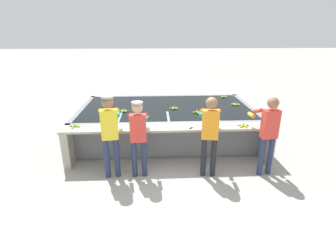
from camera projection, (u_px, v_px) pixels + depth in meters
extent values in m
plane|color=#A3A099|center=(170.00, 168.00, 5.79)|extent=(80.00, 80.00, 0.00)
cube|color=gray|center=(167.00, 135.00, 7.47)|extent=(4.68, 2.72, 0.06)
cube|color=gray|center=(169.00, 140.00, 6.11)|extent=(4.68, 0.12, 0.88)
cube|color=gray|center=(165.00, 109.00, 8.55)|extent=(4.68, 0.12, 0.88)
cube|color=gray|center=(84.00, 123.00, 7.22)|extent=(0.12, 2.72, 0.88)
cube|color=gray|center=(247.00, 121.00, 7.44)|extent=(0.12, 2.72, 0.88)
cube|color=black|center=(167.00, 121.00, 7.32)|extent=(4.44, 2.48, 0.81)
cube|color=gray|center=(121.00, 134.00, 6.49)|extent=(0.06, 0.80, 0.88)
cube|color=gray|center=(168.00, 133.00, 6.54)|extent=(0.06, 0.80, 0.88)
cube|color=gray|center=(214.00, 132.00, 6.60)|extent=(0.06, 0.80, 0.88)
cube|color=#A8A393|center=(170.00, 128.00, 5.70)|extent=(4.68, 0.45, 0.05)
cube|color=#A8A393|center=(68.00, 148.00, 5.75)|extent=(0.16, 0.41, 0.83)
cube|color=#A8A393|center=(268.00, 144.00, 5.96)|extent=(0.16, 0.41, 0.83)
cylinder|color=navy|center=(107.00, 158.00, 5.28)|extent=(0.11, 0.11, 0.84)
cylinder|color=navy|center=(117.00, 158.00, 5.32)|extent=(0.11, 0.11, 0.84)
cube|color=yellow|center=(109.00, 125.00, 5.05)|extent=(0.34, 0.21, 0.60)
sphere|color=#896042|center=(107.00, 102.00, 4.90)|extent=(0.23, 0.23, 0.23)
cylinder|color=#9E9E99|center=(107.00, 97.00, 4.86)|extent=(0.24, 0.24, 0.04)
cylinder|color=yellow|center=(101.00, 111.00, 5.19)|extent=(0.11, 0.32, 0.18)
cylinder|color=#1EA3AD|center=(102.00, 115.00, 5.47)|extent=(0.11, 0.21, 0.08)
cylinder|color=yellow|center=(117.00, 110.00, 5.23)|extent=(0.11, 0.32, 0.18)
cylinder|color=#1EA3AD|center=(118.00, 114.00, 5.52)|extent=(0.11, 0.21, 0.08)
cylinder|color=navy|center=(134.00, 159.00, 5.33)|extent=(0.11, 0.11, 0.78)
cylinder|color=navy|center=(144.00, 159.00, 5.35)|extent=(0.11, 0.11, 0.78)
cube|color=#DB3D33|center=(138.00, 128.00, 5.11)|extent=(0.33, 0.18, 0.55)
sphere|color=tan|center=(137.00, 108.00, 4.96)|extent=(0.21, 0.21, 0.21)
cylinder|color=#9E9E99|center=(137.00, 103.00, 4.93)|extent=(0.22, 0.22, 0.04)
cylinder|color=#DB3D33|center=(130.00, 115.00, 5.26)|extent=(0.09, 0.31, 0.18)
cylinder|color=teal|center=(131.00, 119.00, 5.55)|extent=(0.09, 0.20, 0.08)
cylinder|color=#DB3D33|center=(146.00, 115.00, 5.29)|extent=(0.09, 0.31, 0.18)
cylinder|color=teal|center=(146.00, 118.00, 5.58)|extent=(0.09, 0.20, 0.08)
cylinder|color=#1E2328|center=(204.00, 157.00, 5.35)|extent=(0.11, 0.11, 0.83)
cylinder|color=#1E2328|center=(213.00, 157.00, 5.34)|extent=(0.11, 0.11, 0.83)
cube|color=orange|center=(210.00, 125.00, 5.10)|extent=(0.34, 0.21, 0.59)
sphere|color=#896042|center=(212.00, 103.00, 4.95)|extent=(0.23, 0.23, 0.23)
cylinder|color=orange|center=(202.00, 110.00, 5.27)|extent=(0.12, 0.32, 0.18)
cylinder|color=teal|center=(201.00, 115.00, 5.56)|extent=(0.11, 0.21, 0.08)
cylinder|color=orange|center=(218.00, 111.00, 5.25)|extent=(0.12, 0.32, 0.18)
cylinder|color=teal|center=(216.00, 115.00, 5.54)|extent=(0.11, 0.21, 0.08)
cylinder|color=navy|center=(261.00, 157.00, 5.38)|extent=(0.11, 0.11, 0.82)
cylinder|color=navy|center=(270.00, 156.00, 5.41)|extent=(0.11, 0.11, 0.82)
cube|color=#DB3D33|center=(270.00, 124.00, 5.16)|extent=(0.34, 0.20, 0.58)
sphere|color=#896042|center=(273.00, 103.00, 5.01)|extent=(0.22, 0.22, 0.22)
cylinder|color=#DB3D33|center=(258.00, 111.00, 5.29)|extent=(0.11, 0.32, 0.18)
cylinder|color=gold|center=(251.00, 115.00, 5.58)|extent=(0.11, 0.21, 0.08)
cylinder|color=#DB3D33|center=(272.00, 110.00, 5.34)|extent=(0.11, 0.32, 0.18)
cylinder|color=gold|center=(265.00, 114.00, 5.63)|extent=(0.11, 0.21, 0.08)
ellipsoid|color=#75A333|center=(126.00, 111.00, 6.77)|extent=(0.17, 0.05, 0.04)
ellipsoid|color=#75A333|center=(125.00, 110.00, 6.81)|extent=(0.10, 0.17, 0.04)
ellipsoid|color=#75A333|center=(123.00, 111.00, 6.80)|extent=(0.13, 0.16, 0.04)
ellipsoid|color=#75A333|center=(122.00, 111.00, 6.75)|extent=(0.17, 0.05, 0.04)
ellipsoid|color=#75A333|center=(123.00, 112.00, 6.71)|extent=(0.10, 0.17, 0.04)
ellipsoid|color=#75A333|center=(125.00, 111.00, 6.72)|extent=(0.13, 0.16, 0.04)
cylinder|color=tan|center=(124.00, 110.00, 6.75)|extent=(0.03, 0.03, 0.04)
ellipsoid|color=#9EC642|center=(109.00, 101.00, 7.71)|extent=(0.17, 0.12, 0.04)
ellipsoid|color=#9EC642|center=(109.00, 101.00, 7.75)|extent=(0.17, 0.10, 0.04)
ellipsoid|color=#9EC642|center=(108.00, 100.00, 7.78)|extent=(0.08, 0.17, 0.04)
ellipsoid|color=#9EC642|center=(106.00, 100.00, 7.77)|extent=(0.13, 0.16, 0.04)
ellipsoid|color=#9EC642|center=(105.00, 101.00, 7.73)|extent=(0.17, 0.05, 0.04)
ellipsoid|color=#9EC642|center=(106.00, 101.00, 7.69)|extent=(0.14, 0.15, 0.04)
ellipsoid|color=#9EC642|center=(107.00, 101.00, 7.68)|extent=(0.06, 0.17, 0.04)
cylinder|color=tan|center=(107.00, 100.00, 7.72)|extent=(0.03, 0.03, 0.04)
ellipsoid|color=#7FAD33|center=(200.00, 112.00, 6.67)|extent=(0.17, 0.05, 0.04)
ellipsoid|color=#7FAD33|center=(197.00, 112.00, 6.71)|extent=(0.05, 0.17, 0.04)
ellipsoid|color=#7FAD33|center=(195.00, 112.00, 6.65)|extent=(0.17, 0.05, 0.04)
ellipsoid|color=#7FAD33|center=(198.00, 113.00, 6.61)|extent=(0.05, 0.17, 0.04)
cylinder|color=tan|center=(198.00, 111.00, 6.65)|extent=(0.03, 0.03, 0.04)
ellipsoid|color=#9EC642|center=(237.00, 104.00, 7.38)|extent=(0.17, 0.07, 0.04)
ellipsoid|color=#9EC642|center=(236.00, 104.00, 7.42)|extent=(0.09, 0.17, 0.04)
ellipsoid|color=#9EC642|center=(234.00, 104.00, 7.40)|extent=(0.14, 0.15, 0.04)
ellipsoid|color=#9EC642|center=(234.00, 104.00, 7.35)|extent=(0.17, 0.07, 0.04)
ellipsoid|color=#9EC642|center=(235.00, 105.00, 7.32)|extent=(0.09, 0.17, 0.04)
ellipsoid|color=#9EC642|center=(237.00, 105.00, 7.33)|extent=(0.14, 0.15, 0.04)
cylinder|color=tan|center=(236.00, 103.00, 7.36)|extent=(0.03, 0.03, 0.04)
ellipsoid|color=#8CB738|center=(172.00, 108.00, 7.00)|extent=(0.17, 0.06, 0.04)
ellipsoid|color=#8CB738|center=(173.00, 109.00, 6.95)|extent=(0.10, 0.17, 0.04)
ellipsoid|color=#8CB738|center=(176.00, 109.00, 6.96)|extent=(0.15, 0.14, 0.04)
ellipsoid|color=#8CB738|center=(176.00, 108.00, 7.02)|extent=(0.17, 0.11, 0.04)
ellipsoid|color=#8CB738|center=(174.00, 108.00, 7.04)|extent=(0.07, 0.17, 0.04)
cylinder|color=tan|center=(174.00, 107.00, 6.98)|extent=(0.03, 0.03, 0.04)
ellipsoid|color=#9EC642|center=(225.00, 96.00, 8.24)|extent=(0.15, 0.15, 0.04)
ellipsoid|color=#9EC642|center=(222.00, 97.00, 8.23)|extent=(0.15, 0.15, 0.04)
ellipsoid|color=#9EC642|center=(223.00, 97.00, 8.16)|extent=(0.15, 0.15, 0.04)
ellipsoid|color=#9EC642|center=(225.00, 97.00, 8.16)|extent=(0.15, 0.15, 0.04)
cylinder|color=tan|center=(224.00, 96.00, 8.19)|extent=(0.03, 0.03, 0.04)
ellipsoid|color=#93BC3D|center=(146.00, 116.00, 6.35)|extent=(0.16, 0.13, 0.04)
ellipsoid|color=#93BC3D|center=(144.00, 116.00, 6.37)|extent=(0.04, 0.17, 0.04)
ellipsoid|color=#93BC3D|center=(142.00, 116.00, 6.35)|extent=(0.15, 0.14, 0.04)
ellipsoid|color=#93BC3D|center=(142.00, 117.00, 6.31)|extent=(0.17, 0.07, 0.04)
ellipsoid|color=#93BC3D|center=(143.00, 117.00, 6.27)|extent=(0.11, 0.17, 0.04)
ellipsoid|color=#93BC3D|center=(145.00, 117.00, 6.27)|extent=(0.10, 0.17, 0.04)
ellipsoid|color=#93BC3D|center=(146.00, 117.00, 6.31)|extent=(0.17, 0.08, 0.04)
cylinder|color=tan|center=(144.00, 115.00, 6.31)|extent=(0.03, 0.03, 0.04)
ellipsoid|color=#8CB738|center=(77.00, 126.00, 5.67)|extent=(0.17, 0.08, 0.04)
ellipsoid|color=#8CB738|center=(76.00, 125.00, 5.73)|extent=(0.08, 0.17, 0.04)
ellipsoid|color=#8CB738|center=(72.00, 126.00, 5.69)|extent=(0.17, 0.08, 0.04)
ellipsoid|color=#8CB738|center=(73.00, 127.00, 5.63)|extent=(0.08, 0.17, 0.04)
cylinder|color=tan|center=(74.00, 125.00, 5.67)|extent=(0.03, 0.03, 0.04)
ellipsoid|color=#93BC3D|center=(245.00, 126.00, 5.67)|extent=(0.10, 0.17, 0.04)
ellipsoid|color=#93BC3D|center=(246.00, 125.00, 5.72)|extent=(0.17, 0.06, 0.04)
ellipsoid|color=#93BC3D|center=(243.00, 125.00, 5.76)|extent=(0.07, 0.17, 0.04)
ellipsoid|color=#93BC3D|center=(241.00, 125.00, 5.74)|extent=(0.17, 0.11, 0.04)
ellipsoid|color=#93BC3D|center=(242.00, 126.00, 5.68)|extent=(0.15, 0.14, 0.04)
cylinder|color=tan|center=(243.00, 124.00, 5.70)|extent=(0.03, 0.03, 0.04)
cube|color=silver|center=(196.00, 126.00, 5.74)|extent=(0.16, 0.17, 0.00)
cube|color=black|center=(191.00, 128.00, 5.60)|extent=(0.09, 0.09, 0.02)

